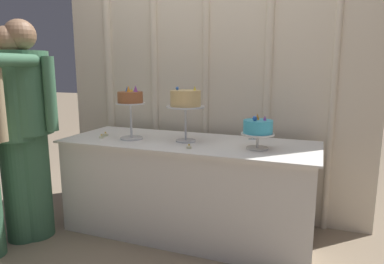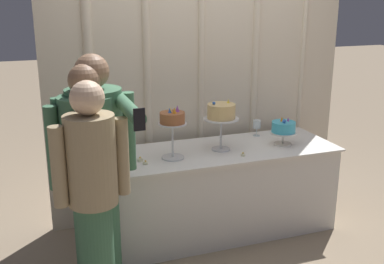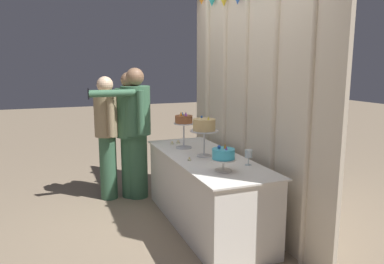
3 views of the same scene
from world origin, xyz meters
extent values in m
plane|color=gray|center=(0.00, 0.00, 0.00)|extent=(24.00, 24.00, 0.00)
cube|color=beige|center=(0.00, 0.58, 1.42)|extent=(2.77, 0.04, 2.84)
cylinder|color=beige|center=(-0.99, 0.55, 1.42)|extent=(0.08, 0.08, 2.84)
cylinder|color=beige|center=(-0.50, 0.55, 1.42)|extent=(0.07, 0.07, 2.84)
cylinder|color=beige|center=(-0.01, 0.55, 1.42)|extent=(0.06, 0.06, 2.84)
cylinder|color=beige|center=(0.52, 0.55, 1.42)|extent=(0.07, 0.07, 2.84)
cylinder|color=beige|center=(1.02, 0.55, 1.42)|extent=(0.05, 0.05, 2.84)
cube|color=white|center=(0.00, 0.10, 0.36)|extent=(1.90, 0.67, 0.73)
cube|color=white|center=(0.00, 0.10, 0.74)|extent=(1.95, 0.72, 0.01)
cylinder|color=silver|center=(-0.45, 0.02, 0.75)|extent=(0.18, 0.18, 0.01)
cylinder|color=silver|center=(-0.45, 0.02, 0.89)|extent=(0.02, 0.02, 0.27)
cylinder|color=silver|center=(-0.45, 0.02, 1.03)|extent=(0.23, 0.23, 0.01)
cylinder|color=#995633|center=(-0.45, 0.02, 1.07)|extent=(0.20, 0.20, 0.08)
cone|color=purple|center=(-0.41, 0.03, 1.14)|extent=(0.03, 0.03, 0.05)
cone|color=yellow|center=(-0.45, 0.05, 1.13)|extent=(0.02, 0.02, 0.03)
cone|color=blue|center=(-0.47, 0.02, 1.14)|extent=(0.03, 0.03, 0.04)
cone|color=orange|center=(-0.44, -0.01, 1.14)|extent=(0.03, 0.03, 0.05)
cylinder|color=silver|center=(-0.01, 0.09, 0.75)|extent=(0.15, 0.15, 0.01)
cylinder|color=silver|center=(-0.01, 0.09, 0.88)|extent=(0.02, 0.02, 0.25)
cylinder|color=silver|center=(-0.01, 0.09, 1.01)|extent=(0.29, 0.29, 0.01)
cylinder|color=#DBB775|center=(-0.01, 0.09, 1.07)|extent=(0.23, 0.23, 0.12)
cone|color=yellow|center=(0.05, 0.10, 1.15)|extent=(0.02, 0.02, 0.03)
sphere|color=blue|center=(-0.08, 0.09, 1.15)|extent=(0.03, 0.03, 0.03)
cylinder|color=silver|center=(0.54, 0.03, 0.75)|extent=(0.15, 0.15, 0.01)
cylinder|color=silver|center=(0.54, 0.03, 0.80)|extent=(0.02, 0.02, 0.09)
cylinder|color=silver|center=(0.54, 0.03, 0.85)|extent=(0.23, 0.23, 0.01)
cylinder|color=#3DB2D1|center=(0.54, 0.03, 0.90)|extent=(0.20, 0.20, 0.09)
cone|color=purple|center=(0.59, 0.04, 0.96)|extent=(0.02, 0.02, 0.03)
cone|color=orange|center=(0.53, 0.05, 0.97)|extent=(0.03, 0.03, 0.04)
sphere|color=blue|center=(0.53, 0.00, 0.96)|extent=(0.03, 0.03, 0.03)
cylinder|color=silver|center=(0.45, 0.34, 0.75)|extent=(0.06, 0.06, 0.00)
cylinder|color=silver|center=(0.45, 0.34, 0.78)|extent=(0.01, 0.01, 0.07)
cylinder|color=silver|center=(0.45, 0.34, 0.86)|extent=(0.07, 0.07, 0.07)
cylinder|color=beige|center=(-0.71, 0.04, 0.75)|extent=(0.05, 0.05, 0.02)
sphere|color=#F9CC4C|center=(-0.71, 0.04, 0.77)|extent=(0.01, 0.01, 0.01)
cylinder|color=beige|center=(-0.69, -0.04, 0.75)|extent=(0.04, 0.04, 0.02)
sphere|color=#F9CC4C|center=(-0.69, -0.04, 0.77)|extent=(0.01, 0.01, 0.01)
cylinder|color=beige|center=(0.09, -0.12, 0.75)|extent=(0.04, 0.04, 0.02)
sphere|color=#F9CC4C|center=(0.09, -0.12, 0.77)|extent=(0.01, 0.01, 0.01)
cylinder|color=#3D6B4C|center=(-1.09, -0.37, 0.41)|extent=(0.27, 0.27, 0.82)
cylinder|color=#3D6B4C|center=(-1.09, -0.37, 1.12)|extent=(0.38, 0.38, 0.60)
sphere|color=#846047|center=(-1.09, -0.37, 1.53)|extent=(0.22, 0.22, 0.22)
cube|color=#334284|center=(-1.09, -0.54, 1.15)|extent=(0.04, 0.01, 0.38)
cylinder|color=#3D6B4C|center=(-1.31, -0.38, 1.11)|extent=(0.08, 0.08, 0.53)
cylinder|color=#3D6B4C|center=(-0.87, -0.36, 1.11)|extent=(0.08, 0.08, 0.53)
cylinder|color=#3D6B4C|center=(-1.15, -0.44, 0.39)|extent=(0.28, 0.28, 0.78)
cylinder|color=#3D6B4C|center=(-1.15, -0.44, 1.09)|extent=(0.38, 0.38, 0.61)
sphere|color=#846047|center=(-1.15, -0.44, 1.49)|extent=(0.20, 0.20, 0.20)
cylinder|color=#3D6B4C|center=(-1.37, -0.46, 1.08)|extent=(0.08, 0.08, 0.53)
cylinder|color=#3D6B4C|center=(-0.93, -0.68, 1.35)|extent=(0.08, 0.53, 0.08)
cube|color=black|center=(-0.93, -0.95, 1.35)|extent=(0.06, 0.01, 0.12)
cylinder|color=#3D6B4C|center=(-1.17, -0.73, 0.40)|extent=(0.24, 0.24, 0.80)
cylinder|color=#9E8966|center=(-1.17, -0.73, 1.07)|extent=(0.33, 0.33, 0.54)
sphere|color=beige|center=(-1.17, -0.73, 1.44)|extent=(0.20, 0.20, 0.20)
cylinder|color=#9E8966|center=(-1.36, -0.76, 1.06)|extent=(0.08, 0.08, 0.47)
cylinder|color=#9E8966|center=(-0.99, -0.70, 1.06)|extent=(0.08, 0.08, 0.47)
camera|label=1|loc=(0.94, -2.29, 1.31)|focal=32.14mm
camera|label=2|loc=(-1.48, -3.31, 2.00)|focal=43.96mm
camera|label=3|loc=(3.42, -1.38, 1.68)|focal=34.83mm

